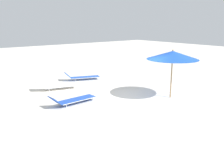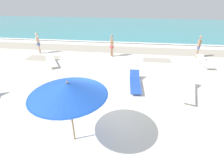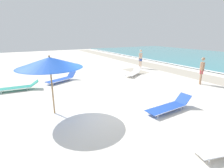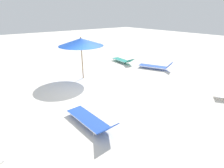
{
  "view_description": "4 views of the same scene",
  "coord_description": "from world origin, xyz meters",
  "px_view_note": "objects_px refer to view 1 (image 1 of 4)",
  "views": [
    {
      "loc": [
        -8.57,
        7.86,
        3.71
      ],
      "look_at": [
        0.08,
        0.97,
        0.95
      ],
      "focal_mm": 40.0,
      "sensor_mm": 36.0,
      "label": 1
    },
    {
      "loc": [
        1.04,
        -6.52,
        4.87
      ],
      "look_at": [
        0.06,
        0.93,
        0.84
      ],
      "focal_mm": 28.0,
      "sensor_mm": 36.0,
      "label": 2
    },
    {
      "loc": [
        6.07,
        -3.15,
        3.21
      ],
      "look_at": [
        -0.55,
        0.54,
        1.02
      ],
      "focal_mm": 28.0,
      "sensor_mm": 36.0,
      "label": 3
    },
    {
      "loc": [
        3.77,
        6.89,
        3.68
      ],
      "look_at": [
        -0.67,
        1.19,
        0.7
      ],
      "focal_mm": 28.0,
      "sensor_mm": 36.0,
      "label": 4
    }
  ],
  "objects_px": {
    "sun_lounger_beside_umbrella": "(73,100)",
    "sun_lounger_near_water_left": "(82,77)",
    "beach_umbrella": "(173,55)",
    "sun_lounger_mid_beach_solo": "(57,86)"
  },
  "relations": [
    {
      "from": "beach_umbrella",
      "to": "sun_lounger_beside_umbrella",
      "type": "bearing_deg",
      "value": 63.89
    },
    {
      "from": "beach_umbrella",
      "to": "sun_lounger_beside_umbrella",
      "type": "xyz_separation_m",
      "value": [
        2.15,
        4.39,
        -1.93
      ]
    },
    {
      "from": "sun_lounger_near_water_left",
      "to": "beach_umbrella",
      "type": "bearing_deg",
      "value": -146.45
    },
    {
      "from": "sun_lounger_beside_umbrella",
      "to": "sun_lounger_near_water_left",
      "type": "bearing_deg",
      "value": -40.35
    },
    {
      "from": "sun_lounger_near_water_left",
      "to": "sun_lounger_mid_beach_solo",
      "type": "height_order",
      "value": "sun_lounger_near_water_left"
    },
    {
      "from": "beach_umbrella",
      "to": "sun_lounger_beside_umbrella",
      "type": "height_order",
      "value": "beach_umbrella"
    },
    {
      "from": "beach_umbrella",
      "to": "sun_lounger_beside_umbrella",
      "type": "relative_size",
      "value": 1.08
    },
    {
      "from": "sun_lounger_near_water_left",
      "to": "sun_lounger_mid_beach_solo",
      "type": "xyz_separation_m",
      "value": [
        -1.15,
        2.39,
        -0.0
      ]
    },
    {
      "from": "sun_lounger_beside_umbrella",
      "to": "sun_lounger_mid_beach_solo",
      "type": "height_order",
      "value": "sun_lounger_beside_umbrella"
    },
    {
      "from": "sun_lounger_mid_beach_solo",
      "to": "sun_lounger_near_water_left",
      "type": "bearing_deg",
      "value": -49.27
    }
  ]
}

